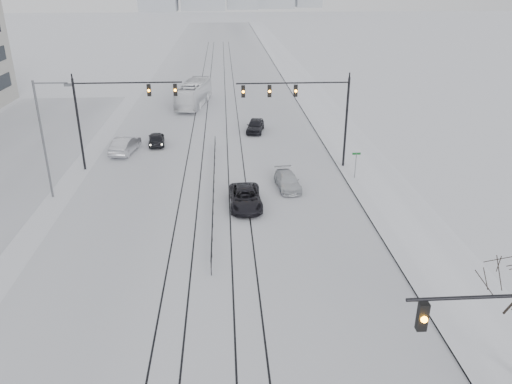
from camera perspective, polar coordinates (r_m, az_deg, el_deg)
name	(u,v)px	position (r m, az deg, el deg)	size (l,w,h in m)	color
road	(217,104)	(68.24, -4.52, 10.00)	(22.00, 260.00, 0.02)	silver
sidewalk_east	(316,102)	(69.36, 6.88, 10.18)	(5.00, 260.00, 0.16)	white
curb	(298,102)	(68.96, 4.84, 10.17)	(0.10, 260.00, 0.12)	gray
tram_rails	(215,152)	(48.99, -4.69, 4.61)	(5.30, 180.00, 0.01)	black
traffic_mast_ne	(309,105)	(43.18, 6.04, 9.91)	(9.60, 0.37, 8.00)	black
traffic_mast_nw	(112,107)	(44.61, -16.13, 9.32)	(9.10, 0.37, 8.00)	black
street_light_west	(46,132)	(40.11, -22.90, 6.33)	(2.73, 0.25, 9.00)	#595B60
median_fence	(214,186)	(39.46, -4.85, 0.64)	(0.06, 24.00, 1.00)	black
street_sign	(356,162)	(42.32, 11.34, 3.43)	(0.70, 0.06, 2.40)	#595B60
sedan_sb_inner	(156,139)	(51.69, -11.31, 5.99)	(1.57, 3.91, 1.33)	black
sedan_sb_outer	(125,145)	(49.96, -14.73, 5.21)	(1.68, 4.80, 1.58)	#B8B9C0
sedan_nb_front	(245,198)	(36.87, -1.21, -0.68)	(2.30, 4.98, 1.38)	black
sedan_nb_right	(288,181)	(40.20, 3.63, 1.25)	(1.70, 4.18, 1.21)	silver
sedan_nb_far	(255,126)	(55.13, -0.08, 7.59)	(1.68, 4.19, 1.43)	black
box_truck	(194,94)	(67.41, -7.12, 11.07)	(2.61, 11.17, 3.11)	white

